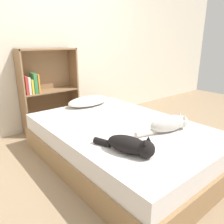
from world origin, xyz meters
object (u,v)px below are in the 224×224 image
object	(u,v)px
bed	(121,143)
bookshelf	(46,90)
cat_dark	(131,145)
pillow	(88,101)
cat_light	(169,124)

from	to	relation	value
bed	bookshelf	xyz separation A→B (m)	(-0.21, 1.33, 0.38)
cat_dark	bookshelf	distance (m)	1.84
pillow	bookshelf	size ratio (longest dim) A/B	0.52
pillow	cat_dark	distance (m)	1.40
cat_light	bed	bearing A→B (deg)	134.23
cat_light	cat_dark	bearing A→B (deg)	-157.75
pillow	bookshelf	bearing A→B (deg)	124.06
pillow	cat_light	bearing A→B (deg)	-85.28
bed	cat_light	bearing A→B (deg)	-60.03
bed	cat_light	distance (m)	0.56
pillow	cat_light	xyz separation A→B (m)	(0.10, -1.23, 0.02)
pillow	bookshelf	distance (m)	0.64
cat_dark	bed	bearing A→B (deg)	126.45
pillow	cat_dark	size ratio (longest dim) A/B	1.15
pillow	bed	bearing A→B (deg)	-99.68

